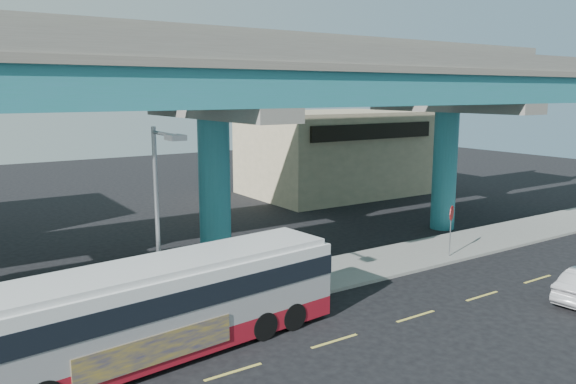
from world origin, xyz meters
TOP-DOWN VIEW (x-y plane):
  - ground at (0.00, 0.00)m, footprint 120.00×120.00m
  - sidewalk at (0.00, 5.50)m, footprint 70.00×4.00m
  - lane_markings at (-0.00, -0.30)m, footprint 58.00×0.12m
  - viaduct at (-0.00, 9.11)m, footprint 52.00×12.40m
  - building_beige at (18.00, 22.98)m, footprint 14.00×10.23m
  - transit_bus at (-5.18, 2.05)m, footprint 12.60×3.92m
  - parked_car at (-9.19, 5.69)m, footprint 3.48×4.90m
  - street_lamp at (-4.69, 3.45)m, footprint 0.50×2.40m
  - stop_sign at (11.12, 4.18)m, footprint 0.74×0.40m

SIDE VIEW (x-z plane):
  - ground at x=0.00m, z-range 0.00..0.00m
  - lane_markings at x=0.00m, z-range 0.00..0.01m
  - sidewalk at x=0.00m, z-range 0.00..0.15m
  - parked_car at x=-9.19m, z-range 0.15..1.57m
  - transit_bus at x=-5.18m, z-range 0.15..3.34m
  - stop_sign at x=11.12m, z-range 0.76..3.46m
  - building_beige at x=18.00m, z-range 0.01..7.01m
  - street_lamp at x=-4.69m, z-range 1.27..8.55m
  - viaduct at x=0.00m, z-range 3.29..14.99m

